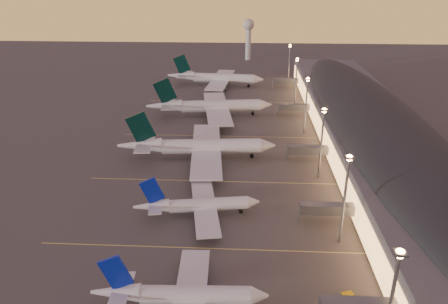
% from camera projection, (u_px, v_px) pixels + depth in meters
% --- Properties ---
extents(ground, '(700.00, 700.00, 0.00)m').
position_uv_depth(ground, '(208.00, 238.00, 120.82)').
color(ground, '#474542').
extents(airliner_narrow_south, '(38.58, 34.43, 13.80)m').
position_uv_depth(airliner_narrow_south, '(180.00, 295.00, 94.34)').
color(airliner_narrow_south, silver).
rests_on(airliner_narrow_south, ground).
extents(airliner_narrow_north, '(37.81, 34.14, 13.52)m').
position_uv_depth(airliner_narrow_north, '(198.00, 205.00, 130.43)').
color(airliner_narrow_north, silver).
rests_on(airliner_narrow_north, ground).
extents(airliner_wide_near, '(61.45, 56.20, 19.65)m').
position_uv_depth(airliner_wide_near, '(197.00, 147.00, 169.50)').
color(airliner_wide_near, silver).
rests_on(airliner_wide_near, ground).
extents(airliner_wide_mid, '(63.09, 58.00, 20.20)m').
position_uv_depth(airliner_wide_mid, '(210.00, 106.00, 219.01)').
color(airliner_wide_mid, silver).
rests_on(airliner_wide_mid, ground).
extents(airliner_wide_far, '(61.53, 56.28, 19.68)m').
position_uv_depth(airliner_wide_far, '(215.00, 78.00, 276.70)').
color(airliner_wide_far, silver).
rests_on(airliner_wide_far, ground).
extents(terminal_building, '(56.35, 255.00, 17.46)m').
position_uv_depth(terminal_building, '(371.00, 126.00, 181.06)').
color(terminal_building, '#545459').
rests_on(terminal_building, ground).
extents(light_masts, '(2.20, 217.20, 25.90)m').
position_uv_depth(light_masts, '(313.00, 110.00, 172.09)').
color(light_masts, slate).
rests_on(light_masts, ground).
extents(radar_tower, '(9.00, 9.00, 32.50)m').
position_uv_depth(radar_tower, '(248.00, 32.00, 351.34)').
color(radar_tower, silver).
rests_on(radar_tower, ground).
extents(lane_markings, '(90.00, 180.36, 0.00)m').
position_uv_depth(lane_markings, '(218.00, 175.00, 157.66)').
color(lane_markings, '#D8C659').
rests_on(lane_markings, ground).
extents(baggage_tug_b, '(4.17, 2.80, 1.16)m').
position_uv_depth(baggage_tug_b, '(346.00, 296.00, 98.43)').
color(baggage_tug_b, '#CB9B07').
rests_on(baggage_tug_b, ground).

